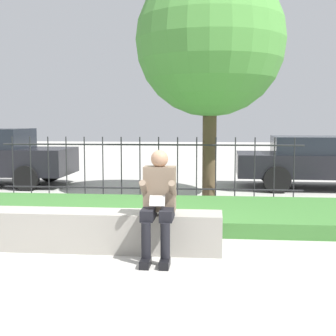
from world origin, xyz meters
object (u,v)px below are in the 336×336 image
stone_bench (98,232)px  car_parked_right (333,160)px  person_seated_reader (159,199)px  tree_behind_fence (210,42)px

stone_bench → car_parked_right: 7.27m
person_seated_reader → tree_behind_fence: bearing=82.9°
tree_behind_fence → car_parked_right: bearing=29.6°
stone_bench → tree_behind_fence: 5.31m
tree_behind_fence → stone_bench: bearing=-108.4°
person_seated_reader → car_parked_right: (3.52, 6.11, -0.03)m
car_parked_right → person_seated_reader: bearing=-118.6°
car_parked_right → tree_behind_fence: 4.26m
car_parked_right → tree_behind_fence: bearing=-149.1°
person_seated_reader → tree_behind_fence: size_ratio=0.27×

